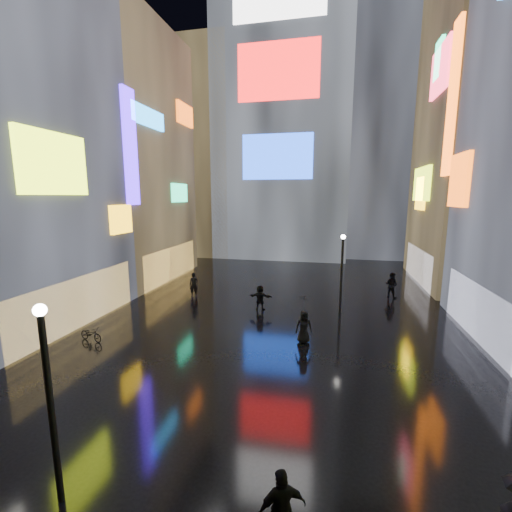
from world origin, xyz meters
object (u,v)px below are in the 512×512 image
(lamp_near, at_px, (49,394))
(lamp_far, at_px, (342,269))
(pedestrian_3, at_px, (282,509))
(bicycle, at_px, (91,334))

(lamp_near, xyz_separation_m, lamp_far, (7.25, 16.17, 0.00))
(pedestrian_3, bearing_deg, lamp_near, -28.17)
(lamp_near, bearing_deg, bicycle, 123.88)
(lamp_near, bearing_deg, lamp_far, 65.84)
(lamp_near, relative_size, lamp_far, 1.00)
(lamp_far, height_order, bicycle, lamp_far)
(lamp_far, relative_size, pedestrian_3, 2.74)
(pedestrian_3, bearing_deg, bicycle, -65.51)
(lamp_near, xyz_separation_m, bicycle, (-5.81, 8.65, -2.55))
(pedestrian_3, relative_size, bicycle, 1.25)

